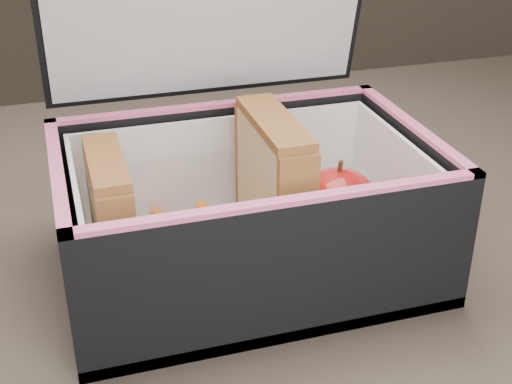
% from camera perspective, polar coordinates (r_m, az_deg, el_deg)
% --- Properties ---
extents(kitchen_table, '(1.20, 0.80, 0.75)m').
position_cam_1_polar(kitchen_table, '(0.67, -1.52, -10.59)').
color(kitchen_table, '#51433B').
rests_on(kitchen_table, ground).
extents(lunch_bag, '(0.28, 0.23, 0.28)m').
position_cam_1_polar(lunch_bag, '(0.55, -0.81, -0.73)').
color(lunch_bag, black).
rests_on(lunch_bag, kitchen_table).
extents(plastic_tub, '(0.17, 0.12, 0.07)m').
position_cam_1_polar(plastic_tub, '(0.54, -4.82, -3.02)').
color(plastic_tub, white).
rests_on(plastic_tub, lunch_bag).
extents(sandwich_left, '(0.02, 0.09, 0.10)m').
position_cam_1_polar(sandwich_left, '(0.52, -11.45, -2.25)').
color(sandwich_left, beige).
rests_on(sandwich_left, plastic_tub).
extents(sandwich_right, '(0.03, 0.10, 0.12)m').
position_cam_1_polar(sandwich_right, '(0.54, 1.40, 0.29)').
color(sandwich_right, beige).
rests_on(sandwich_right, plastic_tub).
extents(carrot_sticks, '(0.05, 0.16, 0.03)m').
position_cam_1_polar(carrot_sticks, '(0.54, -4.73, -5.04)').
color(carrot_sticks, orange).
rests_on(carrot_sticks, plastic_tub).
extents(paper_napkin, '(0.09, 0.09, 0.01)m').
position_cam_1_polar(paper_napkin, '(0.59, 6.62, -3.92)').
color(paper_napkin, white).
rests_on(paper_napkin, lunch_bag).
extents(red_apple, '(0.07, 0.07, 0.07)m').
position_cam_1_polar(red_apple, '(0.57, 6.57, -1.07)').
color(red_apple, '#9C080F').
rests_on(red_apple, paper_napkin).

